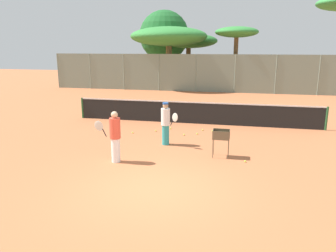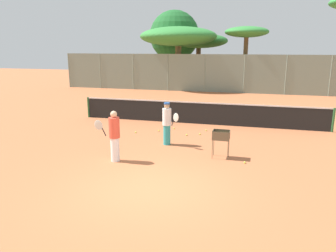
{
  "view_description": "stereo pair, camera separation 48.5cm",
  "coord_description": "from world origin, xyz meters",
  "px_view_note": "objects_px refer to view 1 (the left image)",
  "views": [
    {
      "loc": [
        2.14,
        -7.67,
        3.65
      ],
      "look_at": [
        -0.25,
        2.94,
        1.0
      ],
      "focal_mm": 35.0,
      "sensor_mm": 36.0,
      "label": 1
    },
    {
      "loc": [
        2.61,
        -7.55,
        3.65
      ],
      "look_at": [
        -0.25,
        2.94,
        1.0
      ],
      "focal_mm": 35.0,
      "sensor_mm": 36.0,
      "label": 2
    }
  ],
  "objects_px": {
    "ball_cart": "(221,137)",
    "player_white_outfit": "(166,123)",
    "parked_car": "(236,79)",
    "player_red_cap": "(115,136)",
    "tennis_net": "(195,112)"
  },
  "relations": [
    {
      "from": "ball_cart",
      "to": "player_white_outfit",
      "type": "bearing_deg",
      "value": 155.31
    },
    {
      "from": "parked_car",
      "to": "player_red_cap",
      "type": "bearing_deg",
      "value": -98.58
    },
    {
      "from": "player_white_outfit",
      "to": "player_red_cap",
      "type": "height_order",
      "value": "player_red_cap"
    },
    {
      "from": "tennis_net",
      "to": "player_white_outfit",
      "type": "xyz_separation_m",
      "value": [
        -0.58,
        -3.72,
        0.28
      ]
    },
    {
      "from": "player_white_outfit",
      "to": "player_red_cap",
      "type": "xyz_separation_m",
      "value": [
        -1.15,
        -2.22,
        0.02
      ]
    },
    {
      "from": "ball_cart",
      "to": "parked_car",
      "type": "height_order",
      "value": "parked_car"
    },
    {
      "from": "player_red_cap",
      "to": "parked_car",
      "type": "distance_m",
      "value": 22.39
    },
    {
      "from": "ball_cart",
      "to": "parked_car",
      "type": "distance_m",
      "value": 20.89
    },
    {
      "from": "player_red_cap",
      "to": "ball_cart",
      "type": "xyz_separation_m",
      "value": [
        3.29,
        1.24,
        -0.15
      ]
    },
    {
      "from": "tennis_net",
      "to": "player_red_cap",
      "type": "bearing_deg",
      "value": -106.26
    },
    {
      "from": "tennis_net",
      "to": "parked_car",
      "type": "distance_m",
      "value": 16.28
    },
    {
      "from": "tennis_net",
      "to": "player_red_cap",
      "type": "xyz_separation_m",
      "value": [
        -1.73,
        -5.94,
        0.3
      ]
    },
    {
      "from": "player_white_outfit",
      "to": "player_red_cap",
      "type": "distance_m",
      "value": 2.5
    },
    {
      "from": "player_red_cap",
      "to": "parked_car",
      "type": "height_order",
      "value": "player_red_cap"
    },
    {
      "from": "player_white_outfit",
      "to": "ball_cart",
      "type": "relative_size",
      "value": 1.72
    }
  ]
}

